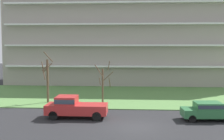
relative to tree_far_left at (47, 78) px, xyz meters
name	(u,v)px	position (x,y,z in m)	size (l,w,h in m)	color
ground	(135,127)	(9.66, -8.84, -2.81)	(160.00, 160.00, 0.00)	#232326
grass_lawn_strip	(133,96)	(9.66, 5.16, -2.77)	(80.00, 16.00, 0.08)	#547F42
apartment_building	(133,27)	(9.66, 18.93, 6.98)	(41.95, 12.49, 19.57)	#9E938C
tree_far_left	(47,78)	(0.00, 0.00, 0.00)	(1.48, 1.45, 5.81)	brown
tree_left	(104,83)	(6.32, 0.04, -0.48)	(2.09, 2.09, 4.79)	brown
pickup_red_near_left	(74,107)	(4.30, -6.34, -1.79)	(5.41, 2.01, 1.95)	#B22828
sedan_green_center_left	(208,110)	(15.95, -6.34, -1.94)	(4.50, 2.05, 1.57)	#2D6B3D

